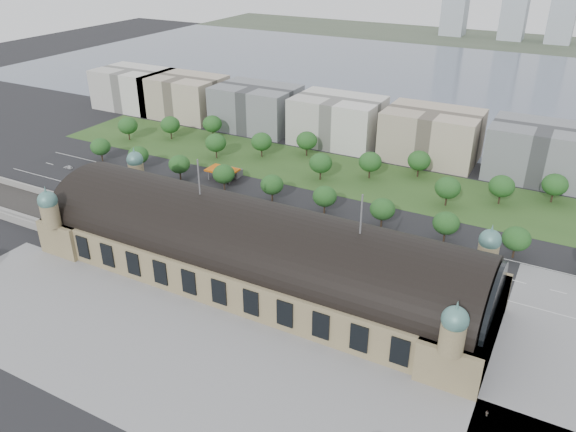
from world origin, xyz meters
The scene contains 53 objects.
ground centered at (0.00, 0.00, 0.00)m, with size 900.00×900.00×0.00m, color black.
station centered at (0.00, 0.00, 10.28)m, with size 150.00×48.40×44.30m.
track_cutting centered at (-110.00, -2.21, 0.70)m, with size 70.00×24.00×3.10m.
plaza_south centered at (10.00, -44.00, 0.00)m, with size 190.00×48.00×0.12m, color gray.
road_slab centered at (-20.00, 38.00, 0.00)m, with size 260.00×26.00×0.10m, color black.
grass_belt centered at (-15.00, 93.00, 0.00)m, with size 300.00×45.00×0.10m, color #2E5020.
petrol_station centered at (-53.91, 65.28, 2.95)m, with size 14.00×13.00×5.05m.
lake centered at (0.00, 298.00, 0.00)m, with size 700.00×320.00×0.08m, color slate.
far_shore centered at (0.00, 498.00, 0.00)m, with size 700.00×120.00×0.14m, color #44513D.
far_tower_right centered at (45.00, 508.00, 37.50)m, with size 24.00×24.00×75.00m, color #9EA8B2.
office_0 centered at (-170.00, 133.00, 12.00)m, with size 45.00×32.00×24.00m, color silver.
office_1 centered at (-130.00, 133.00, 12.00)m, with size 45.00×32.00×24.00m, color #B6A68F.
office_2 centered at (-80.00, 133.00, 12.00)m, with size 45.00×32.00×24.00m, color gray.
office_3 centered at (-30.00, 133.00, 12.00)m, with size 45.00×32.00×24.00m, color silver.
office_4 centered at (20.00, 133.00, 12.00)m, with size 45.00×32.00×24.00m, color #B6A68F.
office_5 centered at (70.00, 133.00, 12.00)m, with size 45.00×32.00×24.00m, color gray.
tree_row_0 centered at (-120.00, 53.00, 7.43)m, with size 9.60×9.60×11.52m.
tree_row_1 centered at (-96.00, 53.00, 7.43)m, with size 9.60×9.60×11.52m.
tree_row_2 centered at (-72.00, 53.00, 7.43)m, with size 9.60×9.60×11.52m.
tree_row_3 centered at (-48.00, 53.00, 7.43)m, with size 9.60×9.60×11.52m.
tree_row_4 centered at (-24.00, 53.00, 7.43)m, with size 9.60×9.60×11.52m.
tree_row_5 centered at (0.00, 53.00, 7.43)m, with size 9.60×9.60×11.52m.
tree_row_6 centered at (24.00, 53.00, 7.43)m, with size 9.60×9.60×11.52m.
tree_row_7 centered at (48.00, 53.00, 7.43)m, with size 9.60×9.60×11.52m.
tree_row_8 centered at (72.00, 53.00, 7.43)m, with size 9.60×9.60×11.52m.
tree_belt_0 centered at (-130.00, 83.00, 8.05)m, with size 10.40×10.40×12.48m.
tree_belt_1 centered at (-111.00, 95.00, 8.05)m, with size 10.40×10.40×12.48m.
tree_belt_2 centered at (-92.00, 107.00, 8.05)m, with size 10.40×10.40×12.48m.
tree_belt_3 centered at (-73.00, 83.00, 8.05)m, with size 10.40×10.40×12.48m.
tree_belt_4 centered at (-54.00, 95.00, 8.05)m, with size 10.40×10.40×12.48m.
tree_belt_5 centered at (-35.00, 107.00, 8.05)m, with size 10.40×10.40×12.48m.
tree_belt_6 centered at (-16.00, 83.00, 8.05)m, with size 10.40×10.40×12.48m.
tree_belt_7 centered at (3.00, 95.00, 8.05)m, with size 10.40×10.40×12.48m.
tree_belt_8 centered at (22.00, 107.00, 8.05)m, with size 10.40×10.40×12.48m.
tree_belt_9 centered at (41.00, 83.00, 8.05)m, with size 10.40×10.40×12.48m.
tree_belt_10 centered at (60.00, 95.00, 8.05)m, with size 10.40×10.40×12.48m.
tree_belt_11 centered at (79.00, 107.00, 8.05)m, with size 10.40×10.40×12.48m.
traffic_car_0 centered at (-127.04, 38.16, 0.74)m, with size 1.75×4.34×1.48m, color silver.
traffic_car_1 centered at (-86.03, 41.43, 0.67)m, with size 1.41×4.04×1.33m, color gray.
traffic_car_2 centered at (-76.39, 36.50, 0.69)m, with size 2.29×4.96×1.38m, color black.
traffic_car_4 centered at (17.20, 28.66, 0.75)m, with size 1.77×4.41×1.50m, color #181B45.
traffic_car_5 centered at (25.70, 40.10, 0.80)m, with size 1.69×4.86×1.60m, color #56595E.
parked_car_0 centered at (-76.05, 25.00, 0.75)m, with size 1.60×4.58×1.51m, color black.
parked_car_1 centered at (-78.66, 23.12, 0.79)m, with size 2.63×5.70×1.58m, color maroon.
parked_car_2 centered at (-69.34, 23.26, 0.77)m, with size 2.17×5.33×1.55m, color #182744.
parked_car_3 centered at (-64.92, 21.00, 0.65)m, with size 1.52×3.79×1.29m, color #515258.
parked_car_4 centered at (-26.12, 21.00, 0.74)m, with size 1.56×4.48×1.47m, color silver.
parked_car_5 centered at (-21.52, 23.08, 0.71)m, with size 2.34×5.08×1.41m, color gray.
parked_car_6 centered at (-30.22, 23.55, 0.76)m, with size 2.12×5.22×1.51m, color black.
bus_west centered at (-11.92, 32.00, 1.51)m, with size 2.53×10.81×3.01m, color #B7451D.
bus_mid centered at (24.51, 27.00, 1.57)m, with size 2.63×11.25×3.13m, color beige.
bus_east centered at (14.30, 27.46, 1.75)m, with size 2.94×12.56×3.50m, color beige.
pedestrian_2 centered at (78.01, -24.67, 0.90)m, with size 0.87×0.50×1.80m, color gray.
Camera 1 is at (82.45, -130.54, 101.09)m, focal length 35.00 mm.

